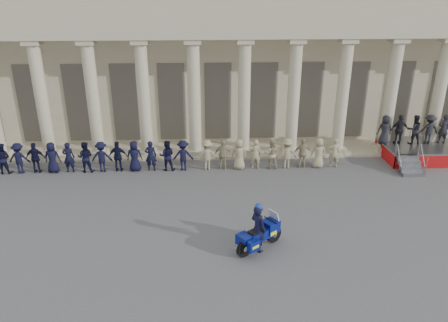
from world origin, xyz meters
TOP-DOWN VIEW (x-y plane):
  - ground at (0.00, 0.00)m, footprint 90.00×90.00m
  - building at (-0.00, 14.74)m, footprint 40.00×12.50m
  - officer_rank at (-3.01, 6.28)m, footprint 18.07×0.60m
  - reviewing_stand at (10.71, 7.27)m, footprint 4.78×3.81m
  - motorcycle at (1.13, -0.92)m, footprint 1.77×1.49m
  - rider at (1.03, -0.99)m, footprint 0.74×0.79m

SIDE VIEW (x-z plane):
  - ground at x=0.00m, z-range 0.00..0.00m
  - motorcycle at x=1.13m, z-range -0.09..1.26m
  - officer_rank at x=-3.01m, z-range 0.00..1.59m
  - rider at x=1.03m, z-range -0.01..1.89m
  - reviewing_stand at x=10.71m, z-range 0.12..2.50m
  - building at x=0.00m, z-range 0.02..9.02m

